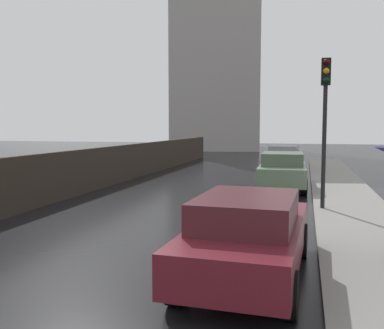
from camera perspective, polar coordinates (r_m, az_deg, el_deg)
car_green_near_kerb at (r=17.66m, az=11.80°, el=-0.75°), size 1.95×4.44×1.48m
car_silver_far_ahead at (r=23.86m, az=11.99°, el=0.73°), size 1.88×4.10×1.47m
car_maroon_behind_camera at (r=7.29m, az=7.41°, el=-9.09°), size 1.92×4.37×1.41m
traffic_light at (r=13.04m, az=17.10°, el=7.48°), size 0.26×0.39×4.29m
distant_tower at (r=49.57m, az=3.27°, el=15.87°), size 10.73×13.18×27.90m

